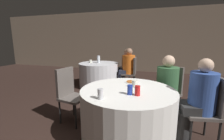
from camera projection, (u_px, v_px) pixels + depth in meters
ground_plane at (119, 132)px, 2.33m from camera, size 16.00×16.00×0.00m
wall_back at (147, 41)px, 6.80m from camera, size 16.00×0.06×2.80m
table_near at (127, 114)px, 2.13m from camera, size 1.31×1.31×0.73m
table_far at (99, 75)px, 4.67m from camera, size 1.21×1.21×0.73m
chair_near_east at (209, 105)px, 1.98m from camera, size 0.47×0.47×0.93m
chair_near_northeast at (170, 87)px, 2.75m from camera, size 0.56×0.56×0.93m
chair_near_west at (69, 90)px, 2.57m from camera, size 0.46×0.46×0.93m
chair_far_northeast at (129, 67)px, 4.92m from camera, size 0.55×0.55×0.93m
chair_far_east at (132, 70)px, 4.41m from camera, size 0.43×0.43×0.93m
person_blue_shirt at (196, 102)px, 1.99m from camera, size 0.50×0.37×1.17m
person_orange_shirt at (127, 68)px, 4.43m from camera, size 0.52×0.37×1.19m
person_green_jacket at (165, 87)px, 2.64m from camera, size 0.49×0.51×1.15m
person_floral_shirt at (125, 67)px, 4.87m from camera, size 0.47×0.44×1.14m
pizza_plate_near at (132, 82)px, 2.42m from camera, size 0.24×0.24×0.02m
soda_can_blue at (130, 90)px, 1.85m from camera, size 0.07×0.07×0.12m
soda_can_red at (137, 91)px, 1.82m from camera, size 0.07×0.07×0.12m
soda_can_silver at (100, 94)px, 1.70m from camera, size 0.07×0.07×0.12m
cup_near at (135, 84)px, 2.16m from camera, size 0.08×0.08×0.10m
bottle_far at (99, 59)px, 4.62m from camera, size 0.09×0.09×0.23m
cup_far at (91, 61)px, 4.67m from camera, size 0.09×0.09×0.09m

